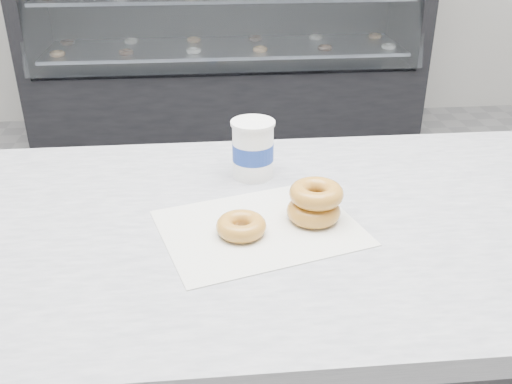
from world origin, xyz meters
The scene contains 6 objects.
ground centered at (0.00, 0.00, 0.00)m, with size 5.00×5.00×0.00m, color gray.
display_case centered at (0.00, 2.12, 0.49)m, with size 2.40×0.74×1.25m.
wax_paper centered at (-0.06, -0.63, 0.90)m, with size 0.34×0.26×0.00m, color silver.
donut_single centered at (-0.10, -0.65, 0.92)m, with size 0.09×0.09×0.03m, color gold.
donut_stack centered at (0.04, -0.61, 0.94)m, with size 0.12×0.12×0.07m.
coffee_cup centered at (-0.06, -0.42, 0.96)m, with size 0.11×0.11×0.12m.
Camera 1 is at (-0.15, -1.50, 1.42)m, focal length 40.00 mm.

